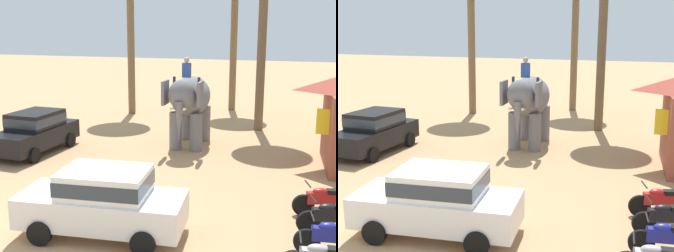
{
  "view_description": "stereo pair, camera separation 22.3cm",
  "coord_description": "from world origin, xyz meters",
  "views": [
    {
      "loc": [
        5.74,
        -9.28,
        5.11
      ],
      "look_at": [
        0.65,
        5.66,
        1.6
      ],
      "focal_mm": 48.18,
      "sensor_mm": 36.0,
      "label": 1
    },
    {
      "loc": [
        5.95,
        -9.2,
        5.11
      ],
      "look_at": [
        0.65,
        5.66,
        1.6
      ],
      "focal_mm": 48.18,
      "sensor_mm": 36.0,
      "label": 2
    }
  ],
  "objects": [
    {
      "name": "ground_plane",
      "position": [
        0.0,
        0.0,
        0.0
      ],
      "size": [
        120.0,
        120.0,
        0.0
      ],
      "primitive_type": "plane",
      "color": "tan"
    },
    {
      "name": "car_sedan_foreground",
      "position": [
        0.86,
        0.09,
        0.93
      ],
      "size": [
        4.27,
        2.24,
        1.7
      ],
      "color": "white",
      "rests_on": "ground"
    },
    {
      "name": "car_parked_far_side",
      "position": [
        -5.21,
        6.0,
        0.93
      ],
      "size": [
        1.95,
        4.14,
        1.7
      ],
      "color": "black",
      "rests_on": "ground"
    },
    {
      "name": "elephant_with_mahout",
      "position": [
        0.49,
        8.98,
        1.99
      ],
      "size": [
        1.77,
        3.91,
        3.88
      ],
      "color": "slate",
      "rests_on": "ground"
    },
    {
      "name": "motorcycle_fourth_in_row",
      "position": [
        6.27,
        0.79,
        0.46
      ],
      "size": [
        1.79,
        0.55,
        0.94
      ],
      "color": "black",
      "rests_on": "ground"
    },
    {
      "name": "motorcycle_far_in_row",
      "position": [
        6.25,
        1.97,
        0.46
      ],
      "size": [
        1.75,
        0.74,
        0.94
      ],
      "color": "black",
      "rests_on": "ground"
    },
    {
      "name": "motorcycle_end_of_row",
      "position": [
        6.08,
        3.07,
        0.46
      ],
      "size": [
        1.75,
        0.74,
        0.94
      ],
      "color": "black",
      "rests_on": "ground"
    },
    {
      "name": "signboard_yellow",
      "position": [
        6.18,
        7.01,
        1.69
      ],
      "size": [
        1.0,
        0.1,
        2.4
      ],
      "color": "#4C4C51",
      "rests_on": "ground"
    }
  ]
}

